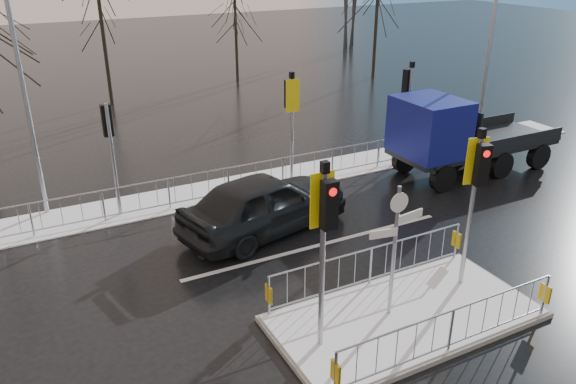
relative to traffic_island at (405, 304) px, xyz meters
name	(u,v)px	position (x,y,z in m)	size (l,w,h in m)	color
ground	(405,319)	(0.01, -0.01, -0.39)	(120.00, 120.00, 0.00)	black
snow_verge	(249,185)	(0.01, 8.59, -0.37)	(30.00, 2.00, 0.04)	white
lane_markings	(414,327)	(0.01, -0.34, -0.39)	(8.00, 11.38, 0.01)	silver
traffic_island	(405,304)	(0.00, 0.00, 0.00)	(6.00, 3.04, 4.15)	slate
far_kerb_fixtures	(263,161)	(0.31, 8.08, 0.63)	(18.00, 0.65, 3.83)	#999EA7
car_far_lane	(265,203)	(-0.94, 5.28, 0.49)	(2.09, 5.19, 1.77)	black
flatbed_truck	(448,135)	(6.60, 6.13, 1.19)	(6.41, 2.36, 2.96)	black
tree_far_a	(100,8)	(-1.99, 21.99, 4.43)	(3.75, 3.75, 7.08)	black
tree_far_b	(235,10)	(6.01, 23.99, 3.79)	(3.25, 3.25, 6.14)	black
street_lamp_right	(492,36)	(10.58, 8.49, 4.00)	(1.25, 0.18, 8.00)	#999EA7
street_lamp_left	(23,69)	(-6.42, 9.49, 4.10)	(1.25, 0.18, 8.20)	#999EA7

